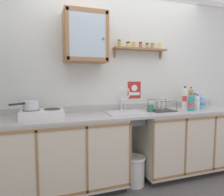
{
  "coord_description": "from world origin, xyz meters",
  "views": [
    {
      "loc": [
        -1.03,
        -2.09,
        1.35
      ],
      "look_at": [
        -0.18,
        0.4,
        1.1
      ],
      "focal_mm": 32.85,
      "sensor_mm": 36.0,
      "label": 1
    }
  ],
  "objects": [
    {
      "name": "wall_cabinet",
      "position": [
        -0.52,
        0.42,
        1.85
      ],
      "size": [
        0.52,
        0.33,
        0.61
      ],
      "color": "#996B42"
    },
    {
      "name": "floor",
      "position": [
        0.0,
        0.0,
        0.0
      ],
      "size": [
        6.25,
        6.25,
        0.0
      ],
      "primitive_type": "plane",
      "color": "#565451",
      "rests_on": "ground"
    },
    {
      "name": "backsplash",
      "position": [
        0.0,
        0.57,
        0.95
      ],
      "size": [
        3.21,
        0.02,
        0.08
      ],
      "primitive_type": "cube",
      "color": "#B2B2AD",
      "rests_on": "countertop"
    },
    {
      "name": "dish_rack",
      "position": [
        0.49,
        0.3,
        0.95
      ],
      "size": [
        0.32,
        0.27,
        0.17
      ],
      "color": "#333338",
      "rests_on": "countertop"
    },
    {
      "name": "bottle_juice_amber_3",
      "position": [
        1.03,
        0.36,
        1.06
      ],
      "size": [
        0.07,
        0.07,
        0.32
      ],
      "color": "gold",
      "rests_on": "countertop"
    },
    {
      "name": "bottle_opaque_white_5",
      "position": [
        0.92,
        0.36,
        1.07
      ],
      "size": [
        0.07,
        0.07,
        0.33
      ],
      "color": "white",
      "rests_on": "countertop"
    },
    {
      "name": "bottle_soda_green_1",
      "position": [
        1.13,
        0.4,
        1.01
      ],
      "size": [
        0.07,
        0.07,
        0.22
      ],
      "color": "#4CB266",
      "rests_on": "countertop"
    },
    {
      "name": "lower_cabinet_run_right",
      "position": [
        0.9,
        0.29,
        0.45
      ],
      "size": [
        1.43,
        0.59,
        0.88
      ],
      "color": "black",
      "rests_on": "ground"
    },
    {
      "name": "warning_sign",
      "position": [
        0.21,
        0.57,
        1.19
      ],
      "size": [
        0.2,
        0.01,
        0.24
      ],
      "color": "#B2261E"
    },
    {
      "name": "back_wall",
      "position": [
        0.0,
        0.6,
        1.29
      ],
      "size": [
        3.85,
        0.07,
        2.57
      ],
      "color": "silver",
      "rests_on": "ground"
    },
    {
      "name": "spice_shelf",
      "position": [
        0.27,
        0.51,
        1.77
      ],
      "size": [
        0.77,
        0.14,
        0.22
      ],
      "color": "#996B42"
    },
    {
      "name": "bottle_water_blue_0",
      "position": [
        1.2,
        0.31,
        1.01
      ],
      "size": [
        0.08,
        0.08,
        0.22
      ],
      "color": "#8CB7E0",
      "rests_on": "countertop"
    },
    {
      "name": "saucepan",
      "position": [
        -1.16,
        0.32,
        1.06
      ],
      "size": [
        0.29,
        0.25,
        0.1
      ],
      "color": "silver",
      "rests_on": "hot_plate_stove"
    },
    {
      "name": "lower_cabinet_run",
      "position": [
        -0.85,
        0.29,
        0.45
      ],
      "size": [
        1.53,
        0.59,
        0.88
      ],
      "color": "black",
      "rests_on": "ground"
    },
    {
      "name": "bottle_detergent_teal_4",
      "position": [
        0.88,
        0.18,
        1.02
      ],
      "size": [
        0.08,
        0.08,
        0.25
      ],
      "color": "teal",
      "rests_on": "countertop"
    },
    {
      "name": "countertop",
      "position": [
        0.0,
        0.28,
        0.9
      ],
      "size": [
        3.21,
        0.61,
        0.03
      ],
      "primitive_type": "cube",
      "color": "#B2B2AD",
      "rests_on": "lower_cabinet_run"
    },
    {
      "name": "trash_bin",
      "position": [
        0.05,
        0.18,
        0.19
      ],
      "size": [
        0.28,
        0.28,
        0.37
      ],
      "color": "silver",
      "rests_on": "ground"
    },
    {
      "name": "bottle_water_clear_2",
      "position": [
        1.03,
        0.23,
        1.01
      ],
      "size": [
        0.08,
        0.08,
        0.22
      ],
      "color": "silver",
      "rests_on": "countertop"
    },
    {
      "name": "sink",
      "position": [
        -0.03,
        0.33,
        0.9
      ],
      "size": [
        0.49,
        0.42,
        0.48
      ],
      "color": "silver",
      "rests_on": "countertop"
    },
    {
      "name": "hot_plate_stove",
      "position": [
        -1.04,
        0.3,
        0.96
      ],
      "size": [
        0.47,
        0.33,
        0.09
      ],
      "color": "silver",
      "rests_on": "countertop"
    },
    {
      "name": "mug",
      "position": [
        0.32,
        0.29,
        0.96
      ],
      "size": [
        0.11,
        0.08,
        0.1
      ],
      "color": "#337259",
      "rests_on": "countertop"
    }
  ]
}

